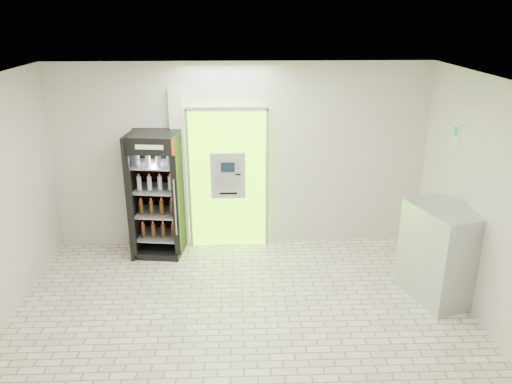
{
  "coord_description": "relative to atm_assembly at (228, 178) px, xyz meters",
  "views": [
    {
      "loc": [
        -0.04,
        -5.22,
        3.75
      ],
      "look_at": [
        0.2,
        1.2,
        1.37
      ],
      "focal_mm": 35.0,
      "sensor_mm": 36.0,
      "label": 1
    }
  ],
  "objects": [
    {
      "name": "ground",
      "position": [
        0.2,
        -2.41,
        -1.17
      ],
      "size": [
        6.0,
        6.0,
        0.0
      ],
      "primitive_type": "plane",
      "color": "beige",
      "rests_on": "ground"
    },
    {
      "name": "exit_sign",
      "position": [
        3.19,
        -1.01,
        0.95
      ],
      "size": [
        0.02,
        0.22,
        0.26
      ],
      "color": "white",
      "rests_on": "room_shell"
    },
    {
      "name": "room_shell",
      "position": [
        0.2,
        -2.41,
        0.67
      ],
      "size": [
        6.0,
        6.0,
        6.0
      ],
      "color": "beige",
      "rests_on": "ground"
    },
    {
      "name": "pillar",
      "position": [
        -0.78,
        0.04,
        0.13
      ],
      "size": [
        0.22,
        0.11,
        2.6
      ],
      "color": "silver",
      "rests_on": "ground"
    },
    {
      "name": "steel_cabinet",
      "position": [
        2.86,
        -1.74,
        -0.52
      ],
      "size": [
        0.93,
        1.13,
        1.31
      ],
      "rotation": [
        0.0,
        0.0,
        0.3
      ],
      "color": "#ADB0B5",
      "rests_on": "ground"
    },
    {
      "name": "atm_assembly",
      "position": [
        0.0,
        0.0,
        0.0
      ],
      "size": [
        1.3,
        0.24,
        2.33
      ],
      "color": "#7AF409",
      "rests_on": "ground"
    },
    {
      "name": "beverage_cooler",
      "position": [
        -1.12,
        -0.25,
        -0.22
      ],
      "size": [
        0.83,
        0.77,
        1.99
      ],
      "rotation": [
        0.0,
        0.0,
        -0.13
      ],
      "color": "black",
      "rests_on": "ground"
    }
  ]
}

